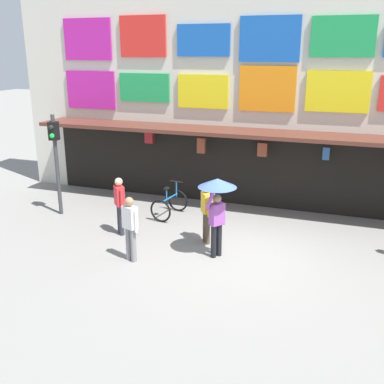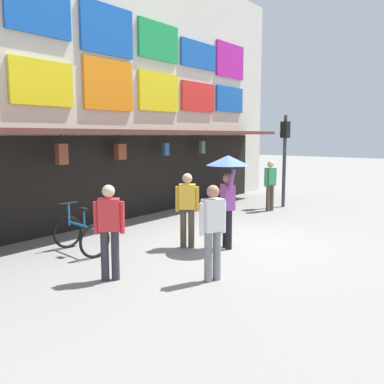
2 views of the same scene
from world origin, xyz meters
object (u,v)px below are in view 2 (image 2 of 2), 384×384
(pedestrian_in_red, at_px, (213,227))
(pedestrian_in_green, at_px, (270,183))
(pedestrian_with_umbrella, at_px, (228,175))
(pedestrian_in_white, at_px, (187,204))
(traffic_light_far, at_px, (285,146))
(bicycle_parked, at_px, (81,235))
(pedestrian_in_blue, at_px, (109,227))

(pedestrian_in_red, height_order, pedestrian_in_green, same)
(pedestrian_with_umbrella, distance_m, pedestrian_in_white, 1.11)
(pedestrian_in_white, bearing_deg, traffic_light_far, 5.60)
(pedestrian_in_green, height_order, pedestrian_in_white, same)
(pedestrian_in_red, xyz_separation_m, pedestrian_in_white, (1.47, 1.69, 0.04))
(bicycle_parked, relative_size, pedestrian_with_umbrella, 0.60)
(bicycle_parked, xyz_separation_m, pedestrian_in_white, (1.74, -1.56, 0.59))
(bicycle_parked, bearing_deg, traffic_light_far, -6.60)
(pedestrian_in_green, distance_m, pedestrian_in_blue, 7.87)
(pedestrian_in_blue, bearing_deg, traffic_light_far, 5.61)
(traffic_light_far, bearing_deg, pedestrian_in_red, -163.49)
(bicycle_parked, xyz_separation_m, pedestrian_in_blue, (-0.78, -1.80, 0.55))
(pedestrian_in_white, bearing_deg, pedestrian_with_umbrella, -57.53)
(bicycle_parked, xyz_separation_m, pedestrian_in_green, (7.04, -0.93, 0.55))
(bicycle_parked, relative_size, pedestrian_in_blue, 0.74)
(pedestrian_in_white, bearing_deg, pedestrian_in_red, -130.94)
(traffic_light_far, distance_m, pedestrian_in_red, 8.22)
(pedestrian_with_umbrella, bearing_deg, pedestrian_in_blue, 170.38)
(pedestrian_in_red, bearing_deg, pedestrian_with_umbrella, 25.61)
(pedestrian_in_green, height_order, pedestrian_in_blue, same)
(pedestrian_in_red, distance_m, pedestrian_in_green, 7.15)
(bicycle_parked, distance_m, pedestrian_in_green, 7.13)
(traffic_light_far, xyz_separation_m, pedestrian_in_blue, (-8.85, -0.87, -1.19))
(traffic_light_far, bearing_deg, pedestrian_in_blue, -174.39)
(bicycle_parked, distance_m, pedestrian_in_white, 2.41)
(pedestrian_in_green, relative_size, pedestrian_in_white, 1.00)
(bicycle_parked, bearing_deg, pedestrian_in_red, -85.16)
(pedestrian_in_green, bearing_deg, pedestrian_with_umbrella, -164.07)
(pedestrian_with_umbrella, relative_size, pedestrian_in_red, 1.24)
(traffic_light_far, relative_size, bicycle_parked, 2.57)
(pedestrian_with_umbrella, height_order, pedestrian_in_blue, pedestrian_with_umbrella)
(pedestrian_with_umbrella, xyz_separation_m, pedestrian_in_blue, (-3.00, 0.51, -0.69))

